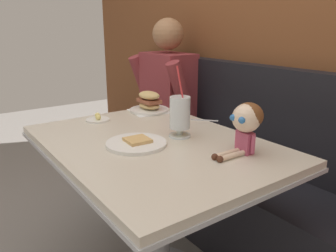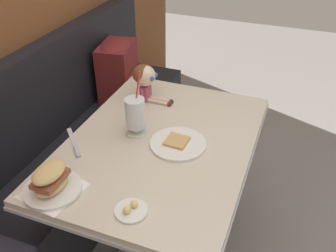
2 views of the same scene
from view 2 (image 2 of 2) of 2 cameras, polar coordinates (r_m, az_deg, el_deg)
booth_bench at (r=2.19m, az=-16.62°, el=-7.45°), size 2.60×0.48×1.00m
diner_table at (r=1.79m, az=-1.12°, el=-7.39°), size 1.11×0.81×0.74m
toast_plate at (r=1.64m, az=1.56°, el=-2.64°), size 0.25×0.25×0.03m
milkshake_glass at (r=1.67m, az=-5.06°, el=1.78°), size 0.10×0.10×0.31m
sandwich_plate at (r=1.46m, az=-17.52°, el=-8.17°), size 0.23×0.23×0.12m
butter_saucer at (r=1.35m, az=-5.70°, el=-12.70°), size 0.12×0.12×0.04m
butter_knife at (r=1.68m, az=-14.01°, el=-3.11°), size 0.18×0.18×0.01m
seated_doll at (r=1.92m, az=-3.55°, el=7.42°), size 0.11×0.22×0.20m
backpack at (r=2.52m, az=-7.59°, el=8.65°), size 0.33×0.28×0.41m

